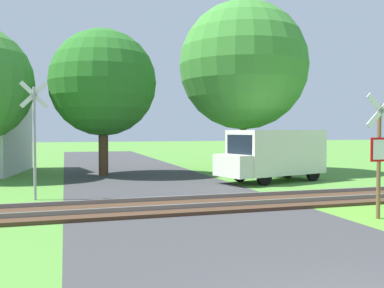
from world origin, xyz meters
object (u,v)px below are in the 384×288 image
stop_sign_near (380,150)px  tree_right (243,66)px  crossing_sign_far (34,132)px  mail_truck (274,153)px  tree_center (103,83)px

stop_sign_near → tree_right: (1.49, 11.95, 3.88)m
crossing_sign_far → mail_truck: 9.93m
crossing_sign_far → tree_center: (2.76, 7.04, 2.38)m
crossing_sign_far → tree_right: bearing=27.0°
tree_right → mail_truck: tree_right is taller
tree_center → tree_right: bearing=-5.5°
crossing_sign_far → tree_right: tree_right is taller
stop_sign_near → tree_center: size_ratio=0.44×
tree_center → mail_truck: (6.87, -4.80, -3.33)m
crossing_sign_far → tree_right: (9.96, 6.34, 3.45)m
crossing_sign_far → tree_center: 7.93m
stop_sign_near → tree_right: bearing=-97.4°
crossing_sign_far → mail_truck: size_ratio=0.73×
mail_truck → crossing_sign_far: bearing=86.9°
tree_right → mail_truck: (-0.33, -4.11, -4.39)m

